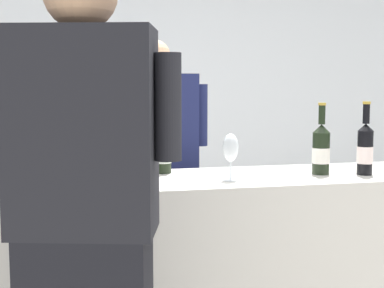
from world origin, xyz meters
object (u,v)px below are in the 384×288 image
(wine_bottle_5, at_px, (321,149))
(person_guest, at_px, (86,256))
(person_server, at_px, (154,196))
(wine_bottle_2, at_px, (144,150))
(wine_bottle_4, at_px, (110,154))
(wine_bottle_0, at_px, (365,148))
(wine_glass, at_px, (231,150))
(ice_bucket, at_px, (48,158))
(wine_bottle_3, at_px, (163,149))

(wine_bottle_5, bearing_deg, person_guest, -149.65)
(wine_bottle_5, distance_m, person_server, 0.95)
(wine_bottle_2, height_order, wine_bottle_5, wine_bottle_5)
(wine_bottle_2, xyz_separation_m, wine_bottle_4, (-0.15, -0.08, -0.00))
(wine_bottle_0, xyz_separation_m, wine_bottle_4, (-1.15, 0.03, 0.00))
(wine_glass, height_order, ice_bucket, ice_bucket)
(wine_bottle_2, distance_m, person_server, 0.62)
(wine_bottle_0, relative_size, wine_glass, 1.66)
(wine_bottle_0, distance_m, wine_bottle_5, 0.20)
(wine_bottle_3, distance_m, person_server, 0.49)
(wine_bottle_2, distance_m, person_guest, 0.78)
(wine_bottle_3, distance_m, ice_bucket, 0.54)
(wine_bottle_2, distance_m, wine_bottle_3, 0.17)
(wine_bottle_0, xyz_separation_m, wine_bottle_5, (-0.19, 0.06, -0.00))
(wine_bottle_0, height_order, wine_glass, wine_bottle_0)
(wine_bottle_4, relative_size, person_guest, 0.18)
(person_server, bearing_deg, wine_glass, -70.26)
(wine_bottle_2, height_order, person_server, person_server)
(wine_bottle_2, bearing_deg, wine_glass, -19.45)
(wine_bottle_4, bearing_deg, wine_bottle_5, 1.43)
(wine_bottle_0, distance_m, wine_bottle_4, 1.15)
(wine_bottle_4, xyz_separation_m, wine_glass, (0.51, -0.04, 0.01))
(wine_bottle_0, relative_size, wine_bottle_5, 1.02)
(wine_bottle_2, xyz_separation_m, wine_bottle_5, (0.81, -0.06, -0.01))
(wine_bottle_3, bearing_deg, person_server, 87.76)
(wine_glass, bearing_deg, person_server, 109.74)
(wine_bottle_0, bearing_deg, person_server, 143.83)
(person_guest, bearing_deg, wine_bottle_5, 30.35)
(wine_bottle_3, distance_m, person_guest, 0.93)
(wine_bottle_5, height_order, ice_bucket, wine_bottle_5)
(wine_bottle_4, bearing_deg, wine_glass, -4.78)
(wine_glass, bearing_deg, wine_bottle_0, 0.97)
(wine_bottle_2, bearing_deg, person_guest, -111.50)
(wine_bottle_3, relative_size, person_guest, 0.19)
(wine_bottle_2, xyz_separation_m, ice_bucket, (-0.40, -0.04, -0.02))
(wine_bottle_0, bearing_deg, ice_bucket, 177.10)
(wine_bottle_3, bearing_deg, person_guest, -114.74)
(wine_glass, relative_size, ice_bucket, 0.93)
(wine_bottle_3, xyz_separation_m, ice_bucket, (-0.51, -0.18, -0.00))
(wine_bottle_3, xyz_separation_m, person_server, (0.02, 0.39, -0.30))
(wine_bottle_2, distance_m, wine_bottle_5, 0.81)
(wine_bottle_0, xyz_separation_m, ice_bucket, (-1.40, 0.07, -0.01))
(wine_bottle_2, bearing_deg, ice_bucket, -173.78)
(wine_bottle_3, relative_size, wine_glass, 1.63)
(wine_bottle_4, bearing_deg, wine_bottle_3, 39.86)
(wine_bottle_5, bearing_deg, ice_bucket, 179.27)
(wine_bottle_2, relative_size, ice_bucket, 1.50)
(wine_bottle_0, bearing_deg, wine_bottle_4, 178.43)
(wine_glass, distance_m, person_guest, 0.88)
(wine_glass, height_order, person_guest, person_guest)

